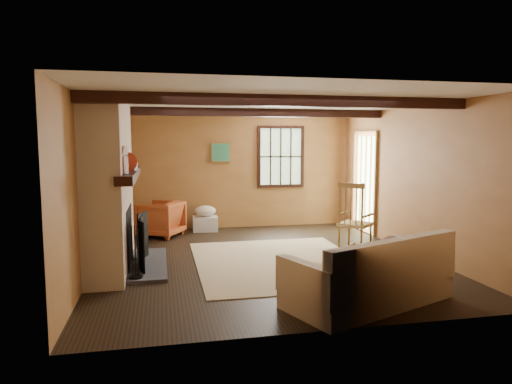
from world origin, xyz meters
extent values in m
plane|color=black|center=(0.00, 0.00, 0.00)|extent=(5.50, 5.50, 0.00)
cube|color=#A76B3B|center=(0.00, 2.75, 1.20)|extent=(5.00, 0.02, 2.40)
cube|color=#A76B3B|center=(0.00, -2.75, 1.20)|extent=(5.00, 0.02, 2.40)
cube|color=#A76B3B|center=(-2.50, 0.00, 1.20)|extent=(0.02, 5.50, 2.40)
cube|color=#A76B3B|center=(2.50, 0.00, 1.20)|extent=(0.02, 5.50, 2.40)
cube|color=silver|center=(0.00, 0.00, 2.40)|extent=(5.00, 5.50, 0.02)
cube|color=black|center=(0.00, -1.20, 2.33)|extent=(5.00, 0.12, 0.14)
cube|color=black|center=(0.00, 1.20, 2.33)|extent=(5.00, 0.12, 0.14)
cube|color=black|center=(1.00, 2.72, 1.50)|extent=(1.02, 0.06, 1.32)
cube|color=#A4C698|center=(1.00, 2.75, 1.50)|extent=(0.90, 0.01, 1.20)
cube|color=black|center=(1.00, 2.73, 1.50)|extent=(0.90, 0.03, 0.02)
cube|color=olive|center=(2.47, 1.70, 1.00)|extent=(0.06, 1.00, 2.06)
cube|color=#A4C698|center=(2.50, 1.70, 1.00)|extent=(0.01, 0.80, 1.85)
cube|color=olive|center=(-0.30, 2.72, 1.60)|extent=(0.42, 0.03, 0.42)
cube|color=#277767|center=(-0.30, 2.71, 1.60)|extent=(0.36, 0.01, 0.36)
cube|color=#915A38|center=(-2.25, 0.00, 1.20)|extent=(0.50, 2.20, 2.40)
cube|color=black|center=(-2.18, 0.00, 0.45)|extent=(0.38, 1.00, 0.85)
cube|color=#3E3E44|center=(-1.75, 0.00, 0.03)|extent=(0.55, 1.80, 0.05)
cube|color=black|center=(-1.97, 0.00, 1.35)|extent=(0.22, 2.30, 0.12)
cube|color=black|center=(-1.82, -0.44, 0.40)|extent=(0.11, 0.35, 0.70)
cube|color=black|center=(-1.82, -0.07, 0.40)|extent=(0.04, 0.35, 0.70)
cube|color=black|center=(-1.82, 0.29, 0.40)|extent=(0.15, 0.34, 0.70)
cylinder|color=black|center=(-1.88, -0.76, 0.06)|extent=(0.17, 0.17, 0.02)
cylinder|color=black|center=(-1.91, -0.79, 0.40)|extent=(0.02, 0.02, 0.70)
cylinder|color=black|center=(-1.88, -0.76, 0.40)|extent=(0.02, 0.02, 0.70)
cylinder|color=black|center=(-1.85, -0.73, 0.40)|extent=(0.02, 0.02, 0.70)
cylinder|color=white|center=(-1.98, -0.76, 1.53)|extent=(0.11, 0.11, 0.23)
sphere|color=white|center=(-1.98, -0.76, 1.71)|extent=(0.13, 0.13, 0.13)
cylinder|color=#AA2913|center=(-1.98, -0.34, 1.55)|extent=(0.28, 0.06, 0.28)
cube|color=black|center=(-1.98, 0.01, 1.47)|extent=(0.25, 0.20, 0.12)
cylinder|color=black|center=(-1.98, 0.55, 1.45)|extent=(0.07, 0.07, 0.09)
cylinder|color=black|center=(-1.98, 0.56, 1.45)|extent=(0.06, 0.06, 0.07)
cube|color=tan|center=(0.20, -0.20, 0.00)|extent=(2.50, 3.00, 0.01)
cube|color=tan|center=(1.64, 0.27, 0.45)|extent=(0.66, 0.66, 0.05)
cube|color=olive|center=(1.50, 0.14, 1.11)|extent=(0.34, 0.37, 0.08)
cylinder|color=olive|center=(1.92, 0.26, 0.23)|extent=(0.04, 0.04, 0.44)
cylinder|color=olive|center=(1.66, 0.55, 0.23)|extent=(0.04, 0.04, 0.44)
cylinder|color=olive|center=(1.63, -0.01, 0.23)|extent=(0.04, 0.04, 0.44)
cylinder|color=olive|center=(1.36, 0.29, 0.23)|extent=(0.04, 0.04, 0.44)
cylinder|color=olive|center=(1.63, -0.01, 0.79)|extent=(0.04, 0.04, 0.74)
cylinder|color=olive|center=(1.36, 0.29, 0.79)|extent=(0.04, 0.04, 0.74)
cylinder|color=olive|center=(1.56, 0.07, 0.77)|extent=(0.02, 0.02, 0.61)
cylinder|color=olive|center=(1.50, 0.14, 0.77)|extent=(0.02, 0.02, 0.61)
cylinder|color=olive|center=(1.43, 0.21, 0.77)|extent=(0.02, 0.02, 0.61)
cube|color=olive|center=(1.79, 0.11, 0.61)|extent=(0.33, 0.31, 0.03)
cube|color=olive|center=(1.50, 0.44, 0.61)|extent=(0.33, 0.31, 0.03)
cube|color=olive|center=(1.78, 0.13, 0.01)|extent=(0.65, 0.60, 0.03)
cube|color=olive|center=(1.51, 0.42, 0.01)|extent=(0.65, 0.60, 0.03)
cube|color=silver|center=(0.75, -2.10, 0.21)|extent=(2.11, 1.52, 0.42)
cube|color=silver|center=(0.88, -2.44, 0.53)|extent=(1.84, 0.85, 0.53)
cube|color=silver|center=(-0.10, -2.44, 0.41)|extent=(0.45, 0.86, 0.39)
cube|color=silver|center=(1.60, -1.75, 0.41)|extent=(0.45, 0.86, 0.39)
ellipsoid|color=silver|center=(1.16, -1.83, 0.53)|extent=(0.37, 0.24, 0.35)
cylinder|color=brown|center=(-1.94, 2.41, 0.07)|extent=(0.45, 0.13, 0.13)
cylinder|color=brown|center=(-1.80, 2.41, 0.07)|extent=(0.45, 0.13, 0.13)
cylinder|color=brown|center=(-1.65, 2.41, 0.07)|extent=(0.45, 0.13, 0.13)
cylinder|color=brown|center=(-1.94, 2.41, 0.20)|extent=(0.45, 0.13, 0.13)
cylinder|color=brown|center=(-1.80, 2.41, 0.20)|extent=(0.45, 0.13, 0.13)
cylinder|color=brown|center=(-1.65, 2.41, 0.20)|extent=(0.45, 0.13, 0.13)
cube|color=white|center=(-0.66, 2.47, 0.15)|extent=(0.52, 0.41, 0.30)
ellipsoid|color=silver|center=(-0.66, 2.47, 0.41)|extent=(0.52, 0.45, 0.22)
imported|color=#BF6026|center=(-1.56, 2.08, 0.35)|extent=(1.02, 1.02, 0.69)
camera|label=1|loc=(-1.53, -6.76, 1.83)|focal=32.00mm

